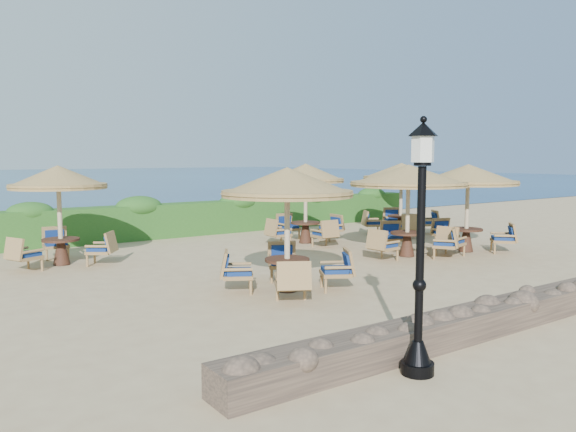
{
  "coord_description": "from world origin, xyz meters",
  "views": [
    {
      "loc": [
        -10.31,
        -11.73,
        2.86
      ],
      "look_at": [
        -1.82,
        0.51,
        1.3
      ],
      "focal_mm": 35.0,
      "sensor_mm": 36.0,
      "label": 1
    }
  ],
  "objects_px": {
    "extra_parasol": "(409,173)",
    "cafe_set_1": "(408,187)",
    "cafe_set_0": "(287,206)",
    "cafe_set_2": "(468,188)",
    "cafe_set_4": "(306,190)",
    "cafe_set_5": "(401,185)",
    "cafe_set_3": "(59,196)",
    "lamp_post": "(420,259)"
  },
  "relations": [
    {
      "from": "extra_parasol",
      "to": "cafe_set_1",
      "type": "xyz_separation_m",
      "value": [
        -6.12,
        -5.7,
        -0.15
      ]
    },
    {
      "from": "cafe_set_0",
      "to": "cafe_set_2",
      "type": "bearing_deg",
      "value": 8.24
    },
    {
      "from": "cafe_set_1",
      "to": "cafe_set_4",
      "type": "distance_m",
      "value": 3.84
    },
    {
      "from": "cafe_set_0",
      "to": "cafe_set_1",
      "type": "relative_size",
      "value": 0.84
    },
    {
      "from": "cafe_set_1",
      "to": "cafe_set_5",
      "type": "xyz_separation_m",
      "value": [
        3.3,
        3.44,
        -0.18
      ]
    },
    {
      "from": "extra_parasol",
      "to": "cafe_set_0",
      "type": "xyz_separation_m",
      "value": [
        -11.39,
        -7.21,
        -0.34
      ]
    },
    {
      "from": "cafe_set_1",
      "to": "cafe_set_3",
      "type": "relative_size",
      "value": 1.22
    },
    {
      "from": "extra_parasol",
      "to": "cafe_set_0",
      "type": "height_order",
      "value": "cafe_set_0"
    },
    {
      "from": "cafe_set_2",
      "to": "cafe_set_4",
      "type": "relative_size",
      "value": 1.05
    },
    {
      "from": "lamp_post",
      "to": "cafe_set_3",
      "type": "distance_m",
      "value": 10.86
    },
    {
      "from": "cafe_set_1",
      "to": "cafe_set_5",
      "type": "distance_m",
      "value": 4.77
    },
    {
      "from": "extra_parasol",
      "to": "cafe_set_1",
      "type": "relative_size",
      "value": 0.71
    },
    {
      "from": "lamp_post",
      "to": "cafe_set_5",
      "type": "xyz_separation_m",
      "value": [
        9.77,
        9.74,
        0.28
      ]
    },
    {
      "from": "lamp_post",
      "to": "cafe_set_1",
      "type": "xyz_separation_m",
      "value": [
        6.48,
        6.3,
        0.47
      ]
    },
    {
      "from": "cafe_set_2",
      "to": "cafe_set_5",
      "type": "bearing_deg",
      "value": 72.83
    },
    {
      "from": "extra_parasol",
      "to": "cafe_set_3",
      "type": "height_order",
      "value": "cafe_set_3"
    },
    {
      "from": "cafe_set_5",
      "to": "extra_parasol",
      "type": "bearing_deg",
      "value": 38.63
    },
    {
      "from": "lamp_post",
      "to": "extra_parasol",
      "type": "bearing_deg",
      "value": 43.6
    },
    {
      "from": "cafe_set_2",
      "to": "lamp_post",
      "type": "bearing_deg",
      "value": -145.65
    },
    {
      "from": "lamp_post",
      "to": "cafe_set_4",
      "type": "xyz_separation_m",
      "value": [
        5.58,
        10.03,
        0.21
      ]
    },
    {
      "from": "extra_parasol",
      "to": "cafe_set_5",
      "type": "height_order",
      "value": "cafe_set_5"
    },
    {
      "from": "lamp_post",
      "to": "cafe_set_0",
      "type": "distance_m",
      "value": 4.95
    },
    {
      "from": "extra_parasol",
      "to": "cafe_set_2",
      "type": "relative_size",
      "value": 0.81
    },
    {
      "from": "cafe_set_0",
      "to": "cafe_set_3",
      "type": "xyz_separation_m",
      "value": [
        -3.28,
        5.86,
        0.01
      ]
    },
    {
      "from": "cafe_set_0",
      "to": "cafe_set_2",
      "type": "distance_m",
      "value": 7.44
    },
    {
      "from": "lamp_post",
      "to": "cafe_set_2",
      "type": "bearing_deg",
      "value": 34.35
    },
    {
      "from": "lamp_post",
      "to": "cafe_set_5",
      "type": "relative_size",
      "value": 1.16
    },
    {
      "from": "cafe_set_4",
      "to": "cafe_set_5",
      "type": "height_order",
      "value": "same"
    },
    {
      "from": "cafe_set_2",
      "to": "cafe_set_0",
      "type": "bearing_deg",
      "value": -171.76
    },
    {
      "from": "cafe_set_2",
      "to": "cafe_set_5",
      "type": "relative_size",
      "value": 1.04
    },
    {
      "from": "cafe_set_1",
      "to": "cafe_set_4",
      "type": "relative_size",
      "value": 1.2
    },
    {
      "from": "lamp_post",
      "to": "cafe_set_0",
      "type": "xyz_separation_m",
      "value": [
        1.21,
        4.79,
        0.28
      ]
    },
    {
      "from": "extra_parasol",
      "to": "cafe_set_2",
      "type": "bearing_deg",
      "value": -123.26
    },
    {
      "from": "cafe_set_0",
      "to": "cafe_set_3",
      "type": "relative_size",
      "value": 1.02
    },
    {
      "from": "extra_parasol",
      "to": "cafe_set_5",
      "type": "relative_size",
      "value": 0.84
    },
    {
      "from": "cafe_set_5",
      "to": "lamp_post",
      "type": "bearing_deg",
      "value": -135.09
    },
    {
      "from": "cafe_set_3",
      "to": "cafe_set_4",
      "type": "height_order",
      "value": "same"
    },
    {
      "from": "cafe_set_1",
      "to": "cafe_set_2",
      "type": "xyz_separation_m",
      "value": [
        2.1,
        -0.44,
        -0.07
      ]
    },
    {
      "from": "lamp_post",
      "to": "extra_parasol",
      "type": "distance_m",
      "value": 17.41
    },
    {
      "from": "cafe_set_2",
      "to": "cafe_set_4",
      "type": "distance_m",
      "value": 5.14
    },
    {
      "from": "cafe_set_1",
      "to": "cafe_set_2",
      "type": "relative_size",
      "value": 1.14
    },
    {
      "from": "cafe_set_0",
      "to": "cafe_set_2",
      "type": "height_order",
      "value": "same"
    }
  ]
}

